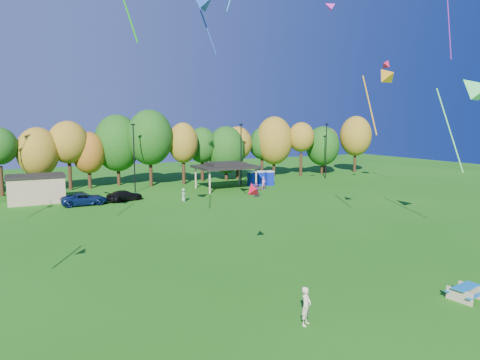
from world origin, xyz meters
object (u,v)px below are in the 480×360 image
porta_potties (260,178)px  car_d (125,196)px  kite_flyer (306,306)px  picnic_table (466,292)px  car_c (84,199)px

porta_potties → car_d: porta_potties is taller
porta_potties → kite_flyer: bearing=-117.4°
kite_flyer → car_d: 35.66m
picnic_table → car_c: (-14.22, 36.68, 0.27)m
kite_flyer → car_d: kite_flyer is taller
car_d → picnic_table: bearing=175.9°
porta_potties → car_c: 25.53m
porta_potties → picnic_table: size_ratio=2.00×
porta_potties → kite_flyer: (-20.21, -38.99, -0.19)m
kite_flyer → car_c: kite_flyer is taller
picnic_table → car_c: size_ratio=0.37×
kite_flyer → car_c: bearing=64.9°
car_c → porta_potties: bearing=-81.8°
car_c → car_d: size_ratio=1.14×
porta_potties → car_c: bearing=-171.3°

